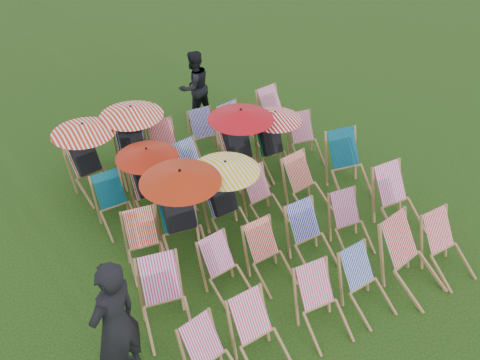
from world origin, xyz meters
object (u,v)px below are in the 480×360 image
person_left (115,323)px  deckchair_5 (449,248)px  person_rear (194,86)px  deckchair_29 (278,113)px

person_left → deckchair_5: bearing=144.6°
person_rear → deckchair_5: bearing=88.4°
deckchair_5 → deckchair_29: size_ratio=0.97×
deckchair_29 → person_left: person_left is taller
deckchair_5 → person_left: person_left is taller
deckchair_5 → person_rear: 6.21m
person_left → person_rear: size_ratio=1.18×
deckchair_5 → deckchair_29: 4.70m
deckchair_5 → person_rear: person_rear is taller
person_left → person_rear: person_left is taller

